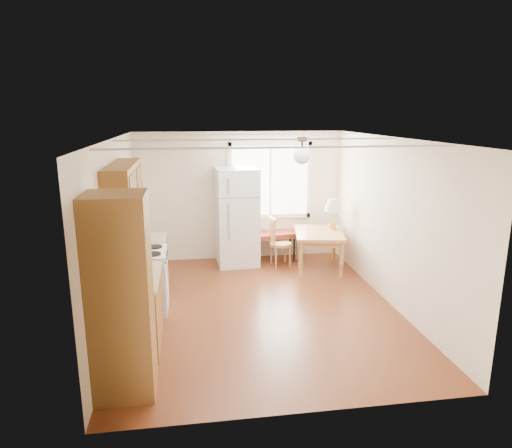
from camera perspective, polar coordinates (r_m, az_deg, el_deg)
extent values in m
cube|color=#4D2110|center=(6.94, 0.44, -10.42)|extent=(4.60, 5.60, 0.12)
cube|color=white|center=(6.35, 0.48, 10.65)|extent=(4.60, 5.60, 0.12)
cube|color=#F7E8C6|center=(8.96, -2.05, 3.49)|extent=(4.60, 0.10, 2.50)
cube|color=#F7E8C6|center=(4.20, 5.87, -8.60)|extent=(4.60, 0.10, 2.50)
cube|color=#F7E8C6|center=(6.53, -17.14, -0.98)|extent=(0.10, 5.60, 2.50)
cube|color=#F7E8C6|center=(7.12, 16.57, 0.23)|extent=(0.10, 5.60, 2.50)
cube|color=brown|center=(4.81, -16.54, -8.73)|extent=(0.60, 0.60, 2.10)
cube|color=brown|center=(5.96, -14.85, -10.61)|extent=(0.60, 1.10, 0.86)
cube|color=tan|center=(5.79, -15.03, -6.54)|extent=(0.62, 1.14, 0.04)
cube|color=white|center=(6.92, -13.76, -6.90)|extent=(0.65, 0.76, 0.90)
cube|color=brown|center=(7.63, -13.46, -5.07)|extent=(0.60, 0.60, 0.86)
cube|color=brown|center=(6.24, -16.22, 4.05)|extent=(0.33, 1.60, 0.70)
cube|color=white|center=(8.98, 1.77, 5.46)|extent=(1.50, 0.02, 1.35)
cylinder|color=black|center=(6.88, 5.81, 10.49)|extent=(0.14, 0.14, 0.06)
cylinder|color=black|center=(6.89, 5.79, 9.66)|extent=(0.03, 0.03, 0.16)
sphere|color=white|center=(6.90, 5.76, 8.50)|extent=(0.26, 0.26, 0.26)
cube|color=white|center=(8.64, -2.40, 0.90)|extent=(0.80, 0.80, 1.85)
cube|color=gray|center=(8.18, -2.14, 3.29)|extent=(0.76, 0.02, 0.02)
cube|color=gray|center=(8.20, -3.44, 1.51)|extent=(0.03, 0.03, 1.11)
cube|color=maroon|center=(8.92, 1.39, -1.42)|extent=(1.26, 0.63, 0.09)
cylinder|color=black|center=(8.76, -1.71, -3.59)|extent=(0.04, 0.04, 0.46)
cylinder|color=black|center=(8.94, 4.78, -3.29)|extent=(0.04, 0.04, 0.46)
cylinder|color=black|center=(9.09, -1.97, -2.96)|extent=(0.04, 0.04, 0.46)
cylinder|color=black|center=(9.25, 4.30, -2.69)|extent=(0.04, 0.04, 0.46)
cube|color=#A36F3E|center=(8.48, 7.87, -1.15)|extent=(1.05, 1.28, 0.06)
cube|color=#A36F3E|center=(8.50, 7.85, -1.67)|extent=(0.93, 1.16, 0.10)
cylinder|color=#A36F3E|center=(8.08, 5.61, -4.48)|extent=(0.07, 0.07, 0.65)
cylinder|color=#A36F3E|center=(8.15, 10.63, -4.48)|extent=(0.07, 0.07, 0.65)
cylinder|color=#A36F3E|center=(9.03, 5.23, -2.51)|extent=(0.07, 0.07, 0.65)
cylinder|color=#A36F3E|center=(9.10, 9.72, -2.52)|extent=(0.07, 0.07, 0.65)
cylinder|color=#A36F3E|center=(8.68, 3.10, -2.52)|extent=(0.41, 0.41, 0.05)
cylinder|color=#A36F3E|center=(8.57, 2.51, -4.17)|extent=(0.04, 0.04, 0.42)
cylinder|color=#A36F3E|center=(8.66, 4.25, -4.01)|extent=(0.04, 0.04, 0.42)
cylinder|color=#A36F3E|center=(8.82, 1.93, -3.64)|extent=(0.04, 0.04, 0.42)
cylinder|color=#A36F3E|center=(8.91, 3.63, -3.49)|extent=(0.04, 0.04, 0.42)
cylinder|color=gold|center=(8.68, 9.52, -0.22)|extent=(0.16, 0.16, 0.13)
cylinder|color=gold|center=(8.63, 9.57, 0.92)|extent=(0.03, 0.03, 0.22)
cone|color=silver|center=(8.59, 9.62, 2.36)|extent=(0.33, 0.33, 0.22)
cube|color=black|center=(5.66, -15.50, -6.38)|extent=(0.20, 0.25, 0.09)
cube|color=black|center=(5.50, -15.75, -4.81)|extent=(0.20, 0.07, 0.30)
cylinder|color=black|center=(5.67, -15.51, -5.16)|extent=(0.15, 0.15, 0.13)
cylinder|color=red|center=(6.11, -15.04, -4.55)|extent=(0.10, 0.10, 0.15)
sphere|color=red|center=(6.08, -15.10, -3.67)|extent=(0.05, 0.05, 0.05)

